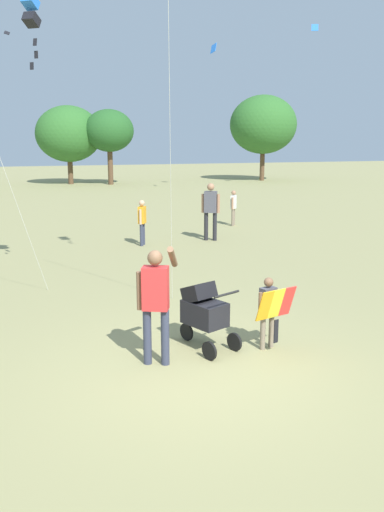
{
  "coord_description": "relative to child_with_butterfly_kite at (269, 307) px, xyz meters",
  "views": [
    {
      "loc": [
        -2.26,
        -6.32,
        3.13
      ],
      "look_at": [
        0.37,
        1.5,
        1.3
      ],
      "focal_mm": 37.05,
      "sensor_mm": 36.0,
      "label": 1
    }
  ],
  "objects": [
    {
      "name": "person_sitting_far",
      "position": [
        4.11,
        11.05,
        0.09
      ],
      "size": [
        0.3,
        0.35,
        1.3
      ],
      "color": "#7F705B",
      "rests_on": "ground"
    },
    {
      "name": "kite_orange_delta",
      "position": [
        -2.98,
        4.39,
        4.78
      ],
      "size": [
        1.61,
        1.88,
        5.81
      ],
      "color": "blue",
      "rests_on": "ground"
    },
    {
      "name": "person_adult_flyer",
      "position": [
        -1.75,
        0.01,
        0.33
      ],
      "size": [
        0.65,
        0.49,
        1.73
      ],
      "color": "#33384C",
      "rests_on": "ground"
    },
    {
      "name": "ground_plane",
      "position": [
        -1.25,
        -0.48,
        -0.67
      ],
      "size": [
        120.0,
        120.0,
        0.0
      ],
      "primitive_type": "plane",
      "color": "#938E5B"
    },
    {
      "name": "treeline_distant",
      "position": [
        -3.98,
        30.39,
        3.31
      ],
      "size": [
        41.82,
        7.3,
        6.42
      ],
      "color": "brown",
      "rests_on": "ground"
    },
    {
      "name": "stroller",
      "position": [
        -0.91,
        0.36,
        -0.06
      ],
      "size": [
        0.79,
        1.11,
        1.03
      ],
      "color": "black",
      "rests_on": "ground"
    },
    {
      "name": "child_with_butterfly_kite",
      "position": [
        0.0,
        0.0,
        0.0
      ],
      "size": [
        0.67,
        0.44,
        1.12
      ],
      "color": "#7F705B",
      "rests_on": "ground"
    },
    {
      "name": "person_couple_left",
      "position": [
        2.28,
        8.58,
        0.39
      ],
      "size": [
        0.52,
        0.4,
        1.8
      ],
      "color": "#232328",
      "rests_on": "ground"
    },
    {
      "name": "person_red_shirt",
      "position": [
        0.06,
        8.47,
        0.14
      ],
      "size": [
        0.3,
        0.39,
        1.37
      ],
      "color": "#33384C",
      "rests_on": "ground"
    }
  ]
}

